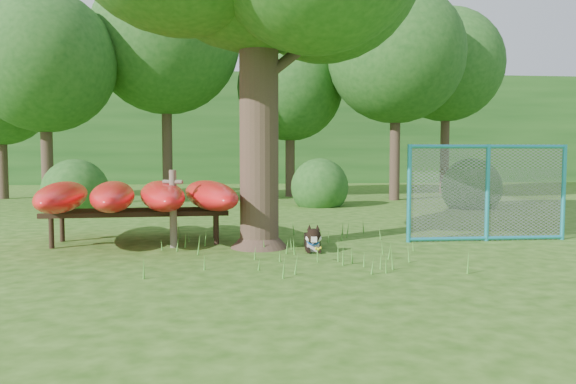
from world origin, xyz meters
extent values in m
plane|color=#234B0F|center=(0.00, 0.00, 0.00)|extent=(80.00, 80.00, 0.00)
cylinder|color=#39291F|center=(-0.28, 1.50, 2.65)|extent=(0.82, 0.82, 5.30)
cone|color=#39291F|center=(-0.28, 1.50, 0.27)|extent=(1.23, 1.23, 0.53)
cylinder|color=#39291F|center=(0.34, 1.65, 3.39)|extent=(1.35, 0.99, 1.13)
cylinder|color=#39291F|center=(-0.84, 1.58, 3.82)|extent=(1.24, 0.51, 1.08)
cylinder|color=brown|center=(-1.79, 1.66, 0.69)|extent=(0.16, 0.16, 1.37)
cylinder|color=brown|center=(-1.79, 1.66, 1.16)|extent=(0.37, 0.20, 0.07)
cylinder|color=black|center=(-3.90, 1.77, 0.28)|extent=(0.09, 0.09, 0.55)
cylinder|color=black|center=(-1.04, 1.91, 0.28)|extent=(0.09, 0.09, 0.55)
cylinder|color=black|center=(-3.94, 2.54, 0.28)|extent=(0.09, 0.09, 0.55)
cylinder|color=black|center=(-1.08, 2.68, 0.28)|extent=(0.09, 0.09, 0.55)
cube|color=black|center=(-2.47, 1.84, 0.57)|extent=(3.30, 0.26, 0.09)
cube|color=black|center=(-2.51, 2.61, 0.57)|extent=(3.30, 0.26, 0.09)
ellipsoid|color=red|center=(-3.81, 2.16, 0.88)|extent=(1.16, 3.37, 0.53)
ellipsoid|color=red|center=(-2.93, 2.20, 0.88)|extent=(1.27, 3.38, 0.53)
ellipsoid|color=red|center=(-2.05, 2.25, 0.88)|extent=(1.38, 3.39, 0.53)
ellipsoid|color=red|center=(-1.17, 2.29, 0.88)|extent=(1.49, 3.39, 0.53)
cube|color=black|center=(0.63, 1.31, 0.12)|extent=(0.31, 0.69, 0.23)
cube|color=silver|center=(0.61, 1.02, 0.11)|extent=(0.22, 0.15, 0.21)
sphere|color=black|center=(0.59, 0.85, 0.29)|extent=(0.25, 0.25, 0.25)
cube|color=silver|center=(0.58, 0.74, 0.25)|extent=(0.11, 0.14, 0.09)
sphere|color=silver|center=(0.51, 0.84, 0.25)|extent=(0.12, 0.12, 0.12)
sphere|color=silver|center=(0.67, 0.83, 0.25)|extent=(0.12, 0.12, 0.12)
cone|color=black|center=(0.53, 0.90, 0.42)|extent=(0.11, 0.12, 0.12)
cone|color=black|center=(0.66, 0.88, 0.42)|extent=(0.10, 0.11, 0.12)
cylinder|color=black|center=(0.51, 0.89, 0.05)|extent=(0.09, 0.29, 0.07)
cylinder|color=black|center=(0.68, 0.87, 0.05)|extent=(0.09, 0.29, 0.07)
sphere|color=black|center=(0.72, 1.67, 0.21)|extent=(0.15, 0.15, 0.15)
torus|color=blue|center=(0.60, 0.93, 0.23)|extent=(0.25, 0.09, 0.24)
cylinder|color=teal|center=(2.53, 1.80, 0.91)|extent=(0.08, 0.08, 1.83)
cylinder|color=teal|center=(4.05, 1.80, 0.91)|extent=(0.08, 0.08, 1.83)
cylinder|color=teal|center=(5.57, 1.80, 0.91)|extent=(0.08, 0.08, 1.83)
cylinder|color=teal|center=(4.05, 1.80, 1.79)|extent=(3.05, 0.07, 0.07)
cylinder|color=teal|center=(4.05, 1.80, 0.05)|extent=(3.05, 0.07, 0.07)
plane|color=gray|center=(4.05, 1.80, 0.91)|extent=(3.05, 0.00, 3.05)
cylinder|color=#4C9330|center=(0.53, 0.05, 0.11)|extent=(0.02, 0.02, 0.21)
sphere|color=yellow|center=(0.53, 0.05, 0.21)|extent=(0.04, 0.04, 0.04)
sphere|color=yellow|center=(0.58, 0.05, 0.22)|extent=(0.04, 0.04, 0.04)
sphere|color=yellow|center=(0.51, 0.09, 0.20)|extent=(0.04, 0.04, 0.04)
sphere|color=yellow|center=(0.54, 0.01, 0.21)|extent=(0.04, 0.04, 0.04)
sphere|color=yellow|center=(0.51, 0.03, 0.22)|extent=(0.04, 0.04, 0.04)
cylinder|color=#39291F|center=(-6.50, 10.00, 2.10)|extent=(0.36, 0.36, 4.20)
sphere|color=#1C4D18|center=(-6.50, 10.00, 4.50)|extent=(4.40, 4.40, 4.40)
cylinder|color=#39291F|center=(-3.00, 12.00, 2.62)|extent=(0.36, 0.36, 5.25)
sphere|color=#1C4D18|center=(-3.00, 12.00, 5.62)|extent=(5.20, 5.20, 5.20)
cylinder|color=#39291F|center=(1.50, 13.00, 1.92)|extent=(0.36, 0.36, 3.85)
sphere|color=#1C4D18|center=(1.50, 13.00, 4.12)|extent=(4.00, 4.00, 4.00)
cylinder|color=#39291F|center=(5.00, 11.00, 2.38)|extent=(0.36, 0.36, 4.76)
sphere|color=#1C4D18|center=(5.00, 11.00, 5.10)|extent=(4.80, 4.80, 4.80)
cylinder|color=#39291F|center=(8.00, 14.00, 2.45)|extent=(0.36, 0.36, 4.90)
sphere|color=#1C4D18|center=(8.00, 14.00, 5.25)|extent=(4.60, 4.60, 4.60)
cylinder|color=#39291F|center=(-9.00, 13.00, 1.75)|extent=(0.36, 0.36, 3.50)
sphere|color=#1C4D18|center=(-9.00, 13.00, 3.75)|extent=(3.60, 3.60, 3.60)
sphere|color=#1C4D18|center=(-5.00, 7.50, 0.00)|extent=(1.80, 1.80, 1.80)
sphere|color=#1C4D18|center=(6.50, 8.00, 0.00)|extent=(1.80, 1.80, 1.80)
sphere|color=#1C4D18|center=(2.00, 9.00, 0.00)|extent=(1.80, 1.80, 1.80)
cube|color=#1C4D18|center=(0.00, 28.00, 3.00)|extent=(80.00, 12.00, 6.00)
camera|label=1|loc=(-0.78, -8.32, 1.67)|focal=35.00mm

